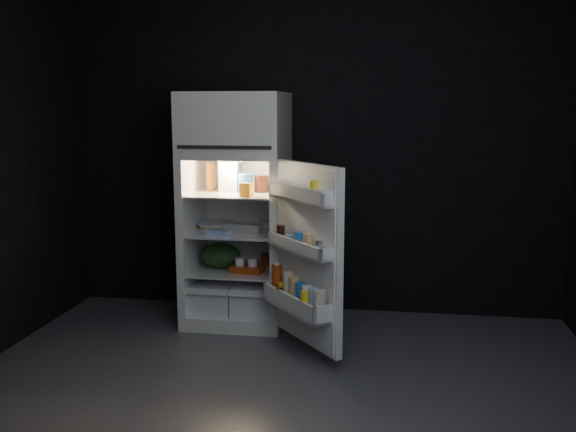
% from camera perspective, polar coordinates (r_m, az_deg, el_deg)
% --- Properties ---
extents(floor, '(4.00, 3.40, 0.00)m').
position_cam_1_polar(floor, '(3.90, -0.86, -15.71)').
color(floor, '#4A4A4F').
rests_on(floor, ground).
extents(wall_back, '(4.00, 0.00, 2.70)m').
position_cam_1_polar(wall_back, '(5.22, 2.31, 6.13)').
color(wall_back, black).
rests_on(wall_back, ground).
extents(wall_front, '(4.00, 0.00, 2.70)m').
position_cam_1_polar(wall_front, '(1.90, -9.74, -0.24)').
color(wall_front, black).
rests_on(wall_front, ground).
extents(refrigerator, '(0.76, 0.71, 1.78)m').
position_cam_1_polar(refrigerator, '(4.98, -4.54, 1.38)').
color(refrigerator, white).
rests_on(refrigerator, ground).
extents(fridge_door, '(0.60, 0.68, 1.22)m').
position_cam_1_polar(fridge_door, '(4.27, 1.47, -3.75)').
color(fridge_door, white).
rests_on(fridge_door, ground).
extents(milk_jug, '(0.16, 0.16, 0.24)m').
position_cam_1_polar(milk_jug, '(4.98, -5.27, 3.57)').
color(milk_jug, white).
rests_on(milk_jug, refrigerator).
extents(mayo_jar, '(0.13, 0.13, 0.14)m').
position_cam_1_polar(mayo_jar, '(4.93, -3.79, 2.94)').
color(mayo_jar, blue).
rests_on(mayo_jar, refrigerator).
extents(jam_jar, '(0.14, 0.14, 0.13)m').
position_cam_1_polar(jam_jar, '(4.92, -2.36, 2.89)').
color(jam_jar, black).
rests_on(jam_jar, refrigerator).
extents(amber_bottle, '(0.09, 0.09, 0.22)m').
position_cam_1_polar(amber_bottle, '(5.06, -6.90, 3.53)').
color(amber_bottle, '#CA6820').
rests_on(amber_bottle, refrigerator).
extents(small_carton, '(0.10, 0.09, 0.10)m').
position_cam_1_polar(small_carton, '(4.68, -3.71, 2.34)').
color(small_carton, orange).
rests_on(small_carton, refrigerator).
extents(egg_carton, '(0.30, 0.16, 0.07)m').
position_cam_1_polar(egg_carton, '(4.89, -4.03, -1.08)').
color(egg_carton, '#9B968C').
rests_on(egg_carton, refrigerator).
extents(pie, '(0.33, 0.33, 0.04)m').
position_cam_1_polar(pie, '(5.06, -6.31, -0.92)').
color(pie, tan).
rests_on(pie, refrigerator).
extents(flat_package, '(0.20, 0.14, 0.04)m').
position_cam_1_polar(flat_package, '(4.81, -6.15, -1.48)').
color(flat_package, '#8AACD6').
rests_on(flat_package, refrigerator).
extents(wrapped_pkg, '(0.12, 0.10, 0.05)m').
position_cam_1_polar(wrapped_pkg, '(5.09, -2.01, -0.76)').
color(wrapped_pkg, beige).
rests_on(wrapped_pkg, refrigerator).
extents(produce_bag, '(0.39, 0.36, 0.20)m').
position_cam_1_polar(produce_bag, '(5.05, -6.00, -3.51)').
color(produce_bag, '#193815').
rests_on(produce_bag, refrigerator).
extents(yogurt_tray, '(0.27, 0.17, 0.05)m').
position_cam_1_polar(yogurt_tray, '(4.91, -3.64, -4.74)').
color(yogurt_tray, '#9A380D').
rests_on(yogurt_tray, refrigerator).
extents(small_can_red, '(0.08, 0.08, 0.09)m').
position_cam_1_polar(small_can_red, '(5.11, -2.05, -3.91)').
color(small_can_red, '#9A380D').
rests_on(small_can_red, refrigerator).
extents(small_can_silver, '(0.07, 0.07, 0.09)m').
position_cam_1_polar(small_can_silver, '(5.14, -2.11, -3.83)').
color(small_can_silver, silver).
rests_on(small_can_silver, refrigerator).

